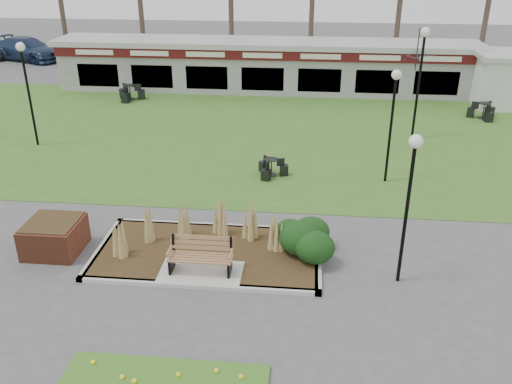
# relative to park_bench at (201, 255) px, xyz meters

# --- Properties ---
(ground) EXTENTS (100.00, 100.00, 0.00)m
(ground) POSITION_rel_park_bench_xyz_m (0.00, -0.25, -0.59)
(ground) COLOR #515154
(ground) RESTS_ON ground
(lawn) EXTENTS (34.00, 16.00, 0.02)m
(lawn) POSITION_rel_park_bench_xyz_m (0.00, 11.75, -0.58)
(lawn) COLOR #366C22
(lawn) RESTS_ON ground
(planting_bed) EXTENTS (6.75, 3.40, 1.27)m
(planting_bed) POSITION_rel_park_bench_xyz_m (1.27, 1.10, -0.22)
(planting_bed) COLOR #312013
(planting_bed) RESTS_ON ground
(park_bench) EXTENTS (1.70, 0.66, 0.93)m
(park_bench) POSITION_rel_park_bench_xyz_m (0.00, 0.00, 0.00)
(park_bench) COLOR #8C5D3F
(park_bench) RESTS_ON ground
(brick_planter) EXTENTS (1.50, 1.50, 0.95)m
(brick_planter) POSITION_rel_park_bench_xyz_m (-4.40, 0.75, -0.11)
(brick_planter) COLOR brown
(brick_planter) RESTS_ON ground
(food_pavilion) EXTENTS (24.60, 3.40, 2.90)m
(food_pavilion) POSITION_rel_park_bench_xyz_m (0.00, 19.71, 0.89)
(food_pavilion) COLOR gray
(food_pavilion) RESTS_ON ground
(lamp_post_near_right) EXTENTS (0.34, 0.34, 4.04)m
(lamp_post_near_right) POSITION_rel_park_bench_xyz_m (5.20, 0.20, 2.36)
(lamp_post_near_right) COLOR black
(lamp_post_near_right) RESTS_ON ground
(lamp_post_mid_right) EXTENTS (0.34, 0.34, 4.14)m
(lamp_post_mid_right) POSITION_rel_park_bench_xyz_m (5.61, 6.73, 2.43)
(lamp_post_mid_right) COLOR black
(lamp_post_mid_right) RESTS_ON ground
(lamp_post_far_right) EXTENTS (0.40, 0.40, 4.86)m
(lamp_post_far_right) POSITION_rel_park_bench_xyz_m (7.37, 11.76, 2.95)
(lamp_post_far_right) COLOR black
(lamp_post_far_right) RESTS_ON ground
(lamp_post_far_left) EXTENTS (0.36, 0.36, 4.40)m
(lamp_post_far_left) POSITION_rel_park_bench_xyz_m (-9.05, 9.20, 2.62)
(lamp_post_far_left) COLOR black
(lamp_post_far_left) RESTS_ON ground
(bistro_set_a) EXTENTS (1.17, 1.23, 0.66)m
(bistro_set_a) POSITION_rel_park_bench_xyz_m (1.36, 6.82, -0.35)
(bistro_set_a) COLOR black
(bistro_set_a) RESTS_ON ground
(bistro_set_b) EXTENTS (1.56, 1.45, 0.83)m
(bistro_set_b) POSITION_rel_park_bench_xyz_m (-7.28, 16.75, -0.29)
(bistro_set_b) COLOR black
(bistro_set_b) RESTS_ON ground
(bistro_set_d) EXTENTS (1.45, 1.41, 0.79)m
(bistro_set_d) POSITION_rel_park_bench_xyz_m (11.36, 15.14, -0.31)
(bistro_set_d) COLOR black
(bistro_set_d) RESTS_ON ground
(patio_umbrella) EXTENTS (2.36, 2.40, 2.88)m
(patio_umbrella) POSITION_rel_park_bench_xyz_m (8.26, 17.75, 1.24)
(patio_umbrella) COLOR black
(patio_umbrella) RESTS_ON ground
(car_black) EXTENTS (4.71, 1.79, 1.53)m
(car_black) POSITION_rel_park_bench_xyz_m (-12.27, 26.75, 0.18)
(car_black) COLOR black
(car_black) RESTS_ON ground
(car_blue) EXTENTS (6.16, 4.28, 1.66)m
(car_blue) POSITION_rel_park_bench_xyz_m (-18.23, 26.75, 0.24)
(car_blue) COLOR navy
(car_blue) RESTS_ON ground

